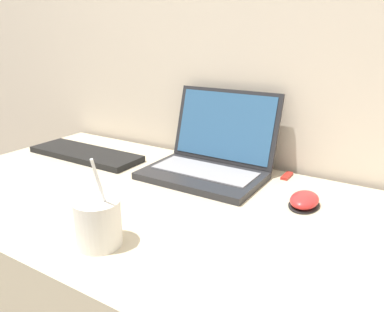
% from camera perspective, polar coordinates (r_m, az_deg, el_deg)
% --- Properties ---
extents(laptop, '(0.35, 0.29, 0.24)m').
position_cam_1_polar(laptop, '(1.13, 2.90, -0.00)').
color(laptop, '#232326').
rests_on(laptop, desk).
extents(drink_cup, '(0.09, 0.09, 0.19)m').
position_cam_1_polar(drink_cup, '(0.78, -14.11, -9.70)').
color(drink_cup, silver).
rests_on(drink_cup, desk).
extents(computer_mouse, '(0.07, 0.10, 0.03)m').
position_cam_1_polar(computer_mouse, '(0.97, 16.75, -6.53)').
color(computer_mouse, black).
rests_on(computer_mouse, desk).
extents(external_keyboard, '(0.42, 0.14, 0.02)m').
position_cam_1_polar(external_keyboard, '(1.35, -15.94, 0.31)').
color(external_keyboard, black).
rests_on(external_keyboard, desk).
extents(usb_stick, '(0.02, 0.06, 0.01)m').
position_cam_1_polar(usb_stick, '(1.15, 14.26, -2.95)').
color(usb_stick, '#B2261E').
rests_on(usb_stick, desk).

